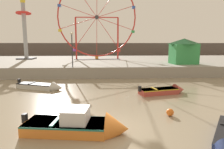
{
  "coord_description": "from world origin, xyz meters",
  "views": [
    {
      "loc": [
        -0.44,
        -9.33,
        4.24
      ],
      "look_at": [
        0.56,
        8.78,
        1.36
      ],
      "focal_mm": 31.27,
      "sensor_mm": 36.0,
      "label": 1
    }
  ],
  "objects_px": {
    "mooring_buoy_orange": "(170,112)",
    "motorboat_pale_grey": "(43,86)",
    "promenade_lamp_near": "(72,45)",
    "motorboat_orange_hull": "(84,125)",
    "carnival_booth_green_kiosk": "(184,51)",
    "motorboat_faded_red": "(166,91)",
    "drop_tower_steel_tower": "(25,29)",
    "ferris_wheel_red_frame": "(97,19)"
  },
  "relations": [
    {
      "from": "drop_tower_steel_tower",
      "to": "mooring_buoy_orange",
      "type": "height_order",
      "value": "drop_tower_steel_tower"
    },
    {
      "from": "ferris_wheel_red_frame",
      "to": "mooring_buoy_orange",
      "type": "bearing_deg",
      "value": -79.29
    },
    {
      "from": "motorboat_pale_grey",
      "to": "carnival_booth_green_kiosk",
      "type": "bearing_deg",
      "value": 48.13
    },
    {
      "from": "motorboat_orange_hull",
      "to": "drop_tower_steel_tower",
      "type": "xyz_separation_m",
      "value": [
        -13.1,
        28.34,
        6.48
      ]
    },
    {
      "from": "drop_tower_steel_tower",
      "to": "promenade_lamp_near",
      "type": "height_order",
      "value": "drop_tower_steel_tower"
    },
    {
      "from": "promenade_lamp_near",
      "to": "mooring_buoy_orange",
      "type": "xyz_separation_m",
      "value": [
        7.56,
        -13.2,
        -3.91
      ]
    },
    {
      "from": "motorboat_orange_hull",
      "to": "promenade_lamp_near",
      "type": "relative_size",
      "value": 1.24
    },
    {
      "from": "mooring_buoy_orange",
      "to": "motorboat_pale_grey",
      "type": "bearing_deg",
      "value": 142.18
    },
    {
      "from": "drop_tower_steel_tower",
      "to": "mooring_buoy_orange",
      "type": "xyz_separation_m",
      "value": [
        17.98,
        -26.4,
        -6.63
      ]
    },
    {
      "from": "motorboat_pale_grey",
      "to": "promenade_lamp_near",
      "type": "relative_size",
      "value": 1.14
    },
    {
      "from": "motorboat_pale_grey",
      "to": "promenade_lamp_near",
      "type": "xyz_separation_m",
      "value": [
        2.0,
        5.78,
        3.86
      ]
    },
    {
      "from": "motorboat_pale_grey",
      "to": "ferris_wheel_red_frame",
      "type": "height_order",
      "value": "ferris_wheel_red_frame"
    },
    {
      "from": "motorboat_pale_grey",
      "to": "motorboat_orange_hull",
      "type": "relative_size",
      "value": 0.93
    },
    {
      "from": "carnival_booth_green_kiosk",
      "to": "mooring_buoy_orange",
      "type": "xyz_separation_m",
      "value": [
        -7.68,
        -16.43,
        -3.02
      ]
    },
    {
      "from": "motorboat_pale_grey",
      "to": "ferris_wheel_red_frame",
      "type": "relative_size",
      "value": 0.33
    },
    {
      "from": "motorboat_faded_red",
      "to": "motorboat_orange_hull",
      "type": "height_order",
      "value": "motorboat_orange_hull"
    },
    {
      "from": "motorboat_faded_red",
      "to": "drop_tower_steel_tower",
      "type": "height_order",
      "value": "drop_tower_steel_tower"
    },
    {
      "from": "ferris_wheel_red_frame",
      "to": "promenade_lamp_near",
      "type": "relative_size",
      "value": 3.42
    },
    {
      "from": "mooring_buoy_orange",
      "to": "motorboat_faded_red",
      "type": "bearing_deg",
      "value": 74.4
    },
    {
      "from": "motorboat_pale_grey",
      "to": "drop_tower_steel_tower",
      "type": "distance_m",
      "value": 21.78
    },
    {
      "from": "motorboat_pale_grey",
      "to": "promenade_lamp_near",
      "type": "height_order",
      "value": "promenade_lamp_near"
    },
    {
      "from": "motorboat_faded_red",
      "to": "carnival_booth_green_kiosk",
      "type": "xyz_separation_m",
      "value": [
        6.23,
        11.23,
        2.98
      ]
    },
    {
      "from": "carnival_booth_green_kiosk",
      "to": "promenade_lamp_near",
      "type": "xyz_separation_m",
      "value": [
        -15.24,
        -3.22,
        0.89
      ]
    },
    {
      "from": "motorboat_faded_red",
      "to": "mooring_buoy_orange",
      "type": "xyz_separation_m",
      "value": [
        -1.45,
        -5.2,
        -0.04
      ]
    },
    {
      "from": "motorboat_faded_red",
      "to": "promenade_lamp_near",
      "type": "distance_m",
      "value": 12.66
    },
    {
      "from": "motorboat_faded_red",
      "to": "promenade_lamp_near",
      "type": "relative_size",
      "value": 1.03
    },
    {
      "from": "carnival_booth_green_kiosk",
      "to": "promenade_lamp_near",
      "type": "height_order",
      "value": "promenade_lamp_near"
    },
    {
      "from": "ferris_wheel_red_frame",
      "to": "drop_tower_steel_tower",
      "type": "height_order",
      "value": "ferris_wheel_red_frame"
    },
    {
      "from": "carnival_booth_green_kiosk",
      "to": "mooring_buoy_orange",
      "type": "relative_size",
      "value": 8.81
    },
    {
      "from": "motorboat_faded_red",
      "to": "mooring_buoy_orange",
      "type": "relative_size",
      "value": 9.97
    },
    {
      "from": "ferris_wheel_red_frame",
      "to": "mooring_buoy_orange",
      "type": "xyz_separation_m",
      "value": [
        4.77,
        -25.21,
        -8.45
      ]
    },
    {
      "from": "drop_tower_steel_tower",
      "to": "promenade_lamp_near",
      "type": "relative_size",
      "value": 2.54
    },
    {
      "from": "motorboat_faded_red",
      "to": "motorboat_pale_grey",
      "type": "bearing_deg",
      "value": 155.62
    },
    {
      "from": "ferris_wheel_red_frame",
      "to": "motorboat_pale_grey",
      "type": "bearing_deg",
      "value": -105.07
    },
    {
      "from": "carnival_booth_green_kiosk",
      "to": "promenade_lamp_near",
      "type": "distance_m",
      "value": 15.6
    },
    {
      "from": "motorboat_faded_red",
      "to": "carnival_booth_green_kiosk",
      "type": "height_order",
      "value": "carnival_booth_green_kiosk"
    },
    {
      "from": "motorboat_orange_hull",
      "to": "carnival_booth_green_kiosk",
      "type": "relative_size",
      "value": 1.35
    },
    {
      "from": "motorboat_faded_red",
      "to": "ferris_wheel_red_frame",
      "type": "xyz_separation_m",
      "value": [
        -6.22,
        20.01,
        8.42
      ]
    },
    {
      "from": "motorboat_orange_hull",
      "to": "ferris_wheel_red_frame",
      "type": "bearing_deg",
      "value": 97.54
    },
    {
      "from": "ferris_wheel_red_frame",
      "to": "mooring_buoy_orange",
      "type": "distance_m",
      "value": 27.02
    },
    {
      "from": "mooring_buoy_orange",
      "to": "carnival_booth_green_kiosk",
      "type": "bearing_deg",
      "value": 64.95
    },
    {
      "from": "motorboat_orange_hull",
      "to": "mooring_buoy_orange",
      "type": "xyz_separation_m",
      "value": [
        4.88,
        1.94,
        -0.15
      ]
    }
  ]
}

